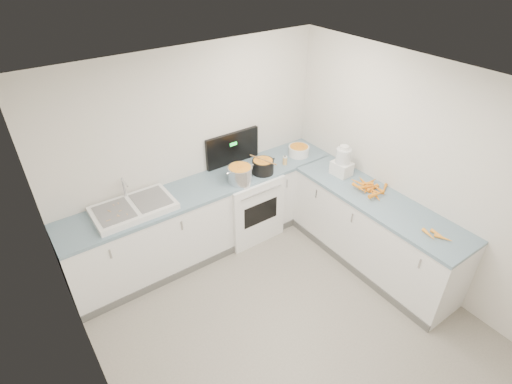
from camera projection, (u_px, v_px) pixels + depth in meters
floor at (294, 334)px, 4.13m from camera, size 3.50×4.00×0.00m
ceiling at (313, 104)px, 2.74m from camera, size 3.50×4.00×0.00m
wall_back at (193, 152)px, 4.80m from camera, size 3.50×0.00×2.50m
wall_left at (97, 344)px, 2.60m from camera, size 0.00×4.00×2.50m
wall_right at (425, 180)px, 4.28m from camera, size 0.00×4.00×2.50m
counter_back at (209, 216)px, 5.03m from camera, size 3.50×0.62×0.94m
counter_right at (373, 232)px, 4.77m from camera, size 0.62×2.20×0.94m
stove at (246, 202)px, 5.28m from camera, size 0.76×0.65×1.36m
sink at (133, 208)px, 4.31m from camera, size 0.86×0.52×0.31m
steel_pot at (240, 175)px, 4.78m from camera, size 0.33×0.33×0.22m
black_pot at (263, 167)px, 4.96m from camera, size 0.36×0.36×0.19m
wooden_spoon at (263, 160)px, 4.90m from camera, size 0.14×0.39×0.02m
mixing_bowl at (299, 151)px, 5.35m from camera, size 0.30×0.30×0.13m
extract_bottle at (285, 161)px, 5.15m from camera, size 0.04×0.04×0.10m
spice_jar at (285, 161)px, 5.15m from camera, size 0.06×0.06×0.10m
food_processor at (342, 162)px, 4.87m from camera, size 0.21×0.25×0.39m
carrot_pile at (370, 188)px, 4.65m from camera, size 0.41×0.49×0.08m
peeled_carrots at (437, 235)px, 3.96m from camera, size 0.16×0.29×0.04m
peelings at (115, 212)px, 4.19m from camera, size 0.22×0.28×0.01m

